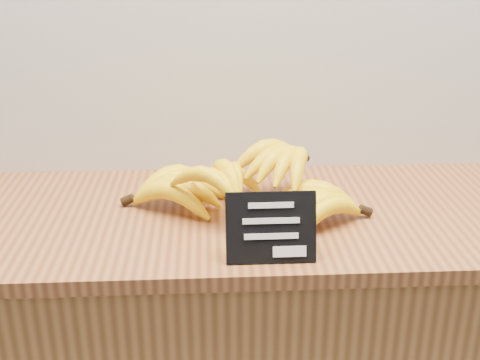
# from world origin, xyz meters

# --- Properties ---
(counter_top) EXTENTS (1.45, 0.54, 0.03)m
(counter_top) POSITION_xyz_m (0.14, 2.75, 0.92)
(counter_top) COLOR #98592F
(counter_top) RESTS_ON counter
(chalkboard_sign) EXTENTS (0.16, 0.04, 0.13)m
(chalkboard_sign) POSITION_xyz_m (0.19, 2.54, 0.99)
(chalkboard_sign) COLOR black
(chalkboard_sign) RESTS_ON counter_top
(banana_pile) EXTENTS (0.52, 0.37, 0.12)m
(banana_pile) POSITION_xyz_m (0.15, 2.76, 0.98)
(banana_pile) COLOR yellow
(banana_pile) RESTS_ON counter_top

